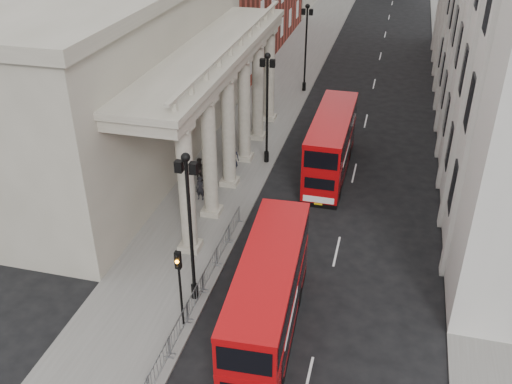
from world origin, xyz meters
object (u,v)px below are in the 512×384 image
at_px(bus_near, 268,297).
at_px(bus_far, 331,144).
at_px(traffic_light, 179,275).
at_px(pedestrian_c, 233,156).
at_px(lamp_post_south, 190,219).
at_px(pedestrian_b, 199,169).
at_px(lamp_post_mid, 267,101).
at_px(lamp_post_north, 306,42).
at_px(pedestrian_a, 200,188).

height_order(bus_near, bus_far, bus_near).
distance_m(traffic_light, bus_far, 18.28).
bearing_deg(bus_near, traffic_light, -176.95).
bearing_deg(bus_far, pedestrian_c, -169.83).
xyz_separation_m(lamp_post_south, pedestrian_b, (-3.95, 12.08, -3.94)).
xyz_separation_m(lamp_post_mid, lamp_post_north, (0.00, 16.00, 0.00)).
xyz_separation_m(pedestrian_a, pedestrian_c, (0.81, 4.92, 0.08)).
xyz_separation_m(lamp_post_north, bus_near, (4.24, -33.58, -2.58)).
bearing_deg(pedestrian_b, pedestrian_a, 121.43).
xyz_separation_m(lamp_post_north, bus_far, (4.80, -16.37, -2.59)).
relative_size(traffic_light, pedestrian_b, 2.54).
distance_m(lamp_post_north, pedestrian_b, 20.69).
bearing_deg(pedestrian_c, pedestrian_b, -140.96).
xyz_separation_m(lamp_post_north, pedestrian_b, (-3.95, -19.92, -3.94)).
bearing_deg(traffic_light, bus_near, 6.09).
xyz_separation_m(lamp_post_north, pedestrian_c, (-2.16, -17.59, -3.87)).
xyz_separation_m(lamp_post_north, traffic_light, (0.10, -34.02, -1.80)).
distance_m(traffic_light, pedestrian_b, 14.83).
distance_m(lamp_post_mid, traffic_light, 18.11).
distance_m(traffic_light, pedestrian_c, 16.71).
relative_size(lamp_post_mid, pedestrian_c, 4.53).
bearing_deg(lamp_post_south, pedestrian_b, 108.11).
bearing_deg(bus_near, lamp_post_south, 156.59).
relative_size(pedestrian_b, pedestrian_c, 0.92).
height_order(lamp_post_north, traffic_light, lamp_post_north).
bearing_deg(bus_near, lamp_post_mid, 100.55).
height_order(lamp_post_south, lamp_post_mid, same).
xyz_separation_m(lamp_post_north, pedestrian_a, (-2.97, -22.51, -3.96)).
distance_m(bus_near, pedestrian_c, 17.27).
relative_size(lamp_post_mid, pedestrian_a, 4.98).
bearing_deg(bus_near, pedestrian_b, 117.93).
bearing_deg(traffic_light, lamp_post_south, 92.84).
relative_size(bus_far, pedestrian_a, 6.16).
relative_size(lamp_post_south, lamp_post_mid, 1.00).
bearing_deg(lamp_post_north, traffic_light, -89.83).
relative_size(bus_near, pedestrian_a, 6.25).
distance_m(lamp_post_mid, pedestrian_c, 4.71).
bearing_deg(pedestrian_c, pedestrian_a, -112.73).
bearing_deg(pedestrian_c, bus_far, -3.47).
bearing_deg(lamp_post_north, pedestrian_a, -97.51).
height_order(traffic_light, bus_near, bus_near).
relative_size(lamp_post_south, pedestrian_b, 4.91).
xyz_separation_m(lamp_post_south, bus_near, (4.24, -1.58, -2.58)).
distance_m(traffic_light, bus_near, 4.24).
height_order(lamp_post_mid, pedestrian_a, lamp_post_mid).
relative_size(bus_near, pedestrian_b, 6.16).
height_order(lamp_post_south, pedestrian_c, lamp_post_south).
bearing_deg(traffic_light, pedestrian_c, 97.84).
height_order(traffic_light, pedestrian_b, traffic_light).
height_order(pedestrian_a, pedestrian_b, pedestrian_b).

